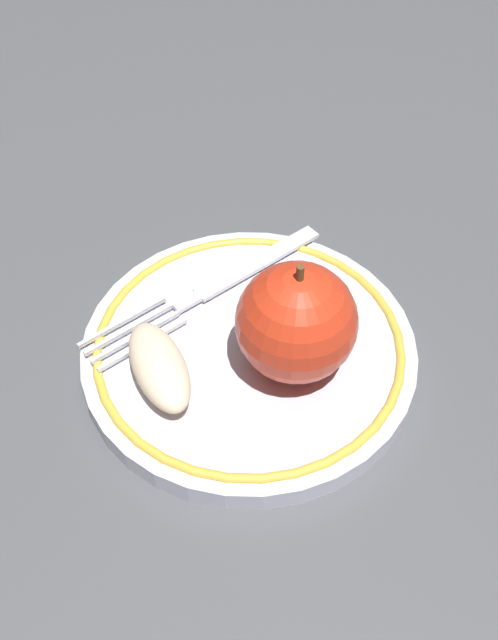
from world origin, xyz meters
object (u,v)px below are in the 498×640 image
object	(u,v)px
fork	(216,286)
apple_slice_front	(159,366)
apple_red_whole	(296,322)
plate	(249,350)

from	to	relation	value
fork	apple_slice_front	bearing A→B (deg)	29.03
apple_red_whole	apple_slice_front	size ratio (longest dim) A/B	1.15
apple_red_whole	plate	bearing A→B (deg)	-158.18
plate	apple_red_whole	distance (m)	0.05
plate	apple_red_whole	xyz separation A→B (m)	(0.03, 0.01, 0.04)
plate	apple_slice_front	world-z (taller)	apple_slice_front
apple_slice_front	plate	bearing A→B (deg)	95.31
plate	fork	world-z (taller)	fork
plate	apple_red_whole	bearing A→B (deg)	21.82
plate	apple_slice_front	distance (m)	0.06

